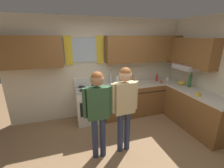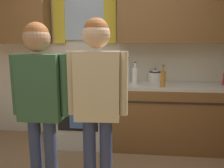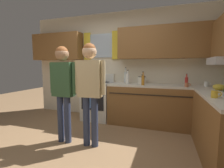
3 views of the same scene
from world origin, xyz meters
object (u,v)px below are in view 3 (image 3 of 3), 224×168
Objects in this scene: stove_oven at (98,100)px; adult_in_plaid at (90,83)px; mug_ceramic_white at (207,84)px; bottle_milk_white at (128,78)px; mug_mustard_yellow at (215,94)px; bottle_sauce_red at (186,81)px; stovetop_kettle at (142,79)px; bottle_oil_amber at (143,80)px; adult_left at (63,83)px; mixing_bowl at (219,87)px; bottle_tall_clear at (125,77)px; cup_terracotta at (187,85)px.

adult_in_plaid is at bearing -71.43° from stove_oven.
bottle_milk_white is at bearing -178.81° from mug_ceramic_white.
mug_mustard_yellow is at bearing -40.80° from bottle_milk_white.
adult_in_plaid is at bearing -139.58° from bottle_sauce_red.
adult_in_plaid reaches higher than stovetop_kettle.
bottle_oil_amber is 0.35m from stovetop_kettle.
adult_left is 0.98× the size of adult_in_plaid.
mug_ceramic_white is at bearing 100.32° from mixing_bowl.
mug_ceramic_white is 0.68× the size of mixing_bowl.
mixing_bowl is at bearing -11.17° from stove_oven.
bottle_sauce_red is at bearing 132.19° from mixing_bowl.
mug_mustard_yellow is 2.21m from adult_left.
adult_in_plaid is (-0.61, -1.44, 0.04)m from stovetop_kettle.
stovetop_kettle is at bearing 171.54° from bottle_sauce_red.
bottle_oil_amber is 0.88m from bottle_sauce_red.
adult_left reaches higher than bottle_oil_amber.
mixing_bowl is at bearing 22.37° from adult_in_plaid.
bottle_oil_amber is 2.28× the size of mug_ceramic_white.
bottle_oil_amber reaches higher than stove_oven.
mug_ceramic_white is at bearing 34.13° from adult_in_plaid.
bottle_oil_amber is at bearing 167.65° from mixing_bowl.
bottle_oil_amber is 1.04× the size of stovetop_kettle.
bottle_tall_clear reaches higher than bottle_oil_amber.
mug_mustard_yellow is at bearing -51.65° from stovetop_kettle.
bottle_oil_amber is at bearing 58.24° from adult_in_plaid.
bottle_milk_white is 2.49× the size of mug_ceramic_white.
stove_oven is 10.11× the size of cup_terracotta.
bottle_milk_white is at bearing 165.29° from mixing_bowl.
stove_oven is 2.50m from mixing_bowl.
bottle_tall_clear is 1.38m from cup_terracotta.
stovetop_kettle is 1.57m from adult_in_plaid.
bottle_tall_clear is at bearing 136.14° from mug_mustard_yellow.
bottle_sauce_red reaches higher than mixing_bowl.
bottle_tall_clear reaches higher than stovetop_kettle.
adult_left is at bearing -114.78° from bottle_tall_clear.
stove_oven is at bearing -171.71° from stovetop_kettle.
stove_oven is 8.76× the size of mug_ceramic_white.
bottle_milk_white is 1.70× the size of mixing_bowl.
bottle_milk_white is 0.19× the size of adult_in_plaid.
bottle_oil_amber is at bearing -166.34° from bottle_sauce_red.
stove_oven is 1.42m from adult_left.
mixing_bowl is at bearing -12.35° from bottle_oil_amber.
bottle_sauce_red is 2.01m from adult_in_plaid.
mug_ceramic_white is 0.08× the size of adult_in_plaid.
bottle_sauce_red is at bearing -8.46° from stovetop_kettle.
cup_terracotta is 1.86m from adult_in_plaid.
stovetop_kettle is 1.49× the size of mixing_bowl.
stovetop_kettle is at bearing 158.17° from cup_terracotta.
adult_left reaches higher than stovetop_kettle.
stovetop_kettle is at bearing 101.29° from bottle_oil_amber.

